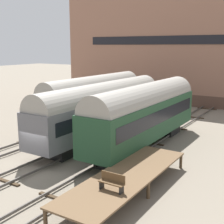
# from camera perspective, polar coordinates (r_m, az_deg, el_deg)

# --- Properties ---
(ground_plane) EXTENTS (200.00, 200.00, 0.00)m
(ground_plane) POSITION_cam_1_polar(r_m,az_deg,el_deg) (22.96, -13.16, -9.64)
(ground_plane) COLOR slate
(track_middle) EXTENTS (2.60, 60.00, 0.26)m
(track_middle) POSITION_cam_1_polar(r_m,az_deg,el_deg) (22.91, -13.18, -9.31)
(track_middle) COLOR #4C4742
(track_middle) RESTS_ON ground
(track_right) EXTENTS (2.60, 60.00, 0.26)m
(track_right) POSITION_cam_1_polar(r_m,az_deg,el_deg) (20.24, -4.22, -11.93)
(track_right) COLOR #4C4742
(track_right) RESTS_ON ground
(train_car_green) EXTENTS (2.95, 15.27, 5.35)m
(train_car_green) POSITION_cam_1_polar(r_m,az_deg,el_deg) (25.84, 6.07, 0.08)
(train_car_green) COLOR black
(train_car_green) RESTS_ON ground
(train_car_grey) EXTENTS (2.91, 17.42, 5.17)m
(train_car_grey) POSITION_cam_1_polar(r_m,az_deg,el_deg) (28.30, -1.57, 0.98)
(train_car_grey) COLOR black
(train_car_grey) RESTS_ON ground
(train_car_brown) EXTENTS (2.90, 15.80, 5.18)m
(train_car_brown) POSITION_cam_1_polar(r_m,az_deg,el_deg) (34.58, -3.25, 2.97)
(train_car_brown) COLOR black
(train_car_brown) RESTS_ON ground
(station_platform) EXTENTS (3.06, 10.73, 1.09)m
(station_platform) POSITION_cam_1_polar(r_m,az_deg,el_deg) (18.32, 2.71, -11.62)
(station_platform) COLOR brown
(station_platform) RESTS_ON ground
(bench) EXTENTS (1.40, 0.40, 0.91)m
(bench) POSITION_cam_1_polar(r_m,az_deg,el_deg) (16.25, 0.02, -12.57)
(bench) COLOR brown
(bench) RESTS_ON station_platform
(warehouse_building) EXTENTS (31.94, 11.22, 16.73)m
(warehouse_building) POSITION_cam_1_polar(r_m,az_deg,el_deg) (51.79, 10.60, 11.75)
(warehouse_building) COLOR brown
(warehouse_building) RESTS_ON ground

